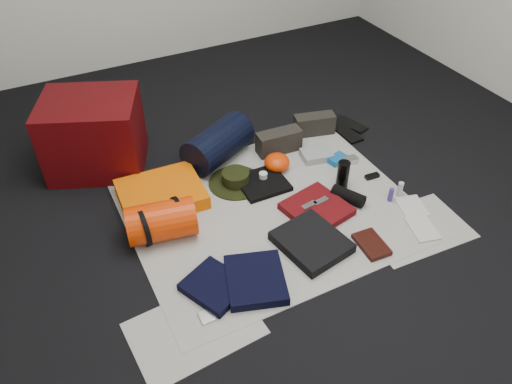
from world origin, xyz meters
name	(u,v)px	position (x,y,z in m)	size (l,w,h in m)	color
floor	(271,212)	(0.00, 0.00, -0.01)	(4.50, 4.50, 0.02)	black
newspaper_mat	(271,210)	(0.00, 0.00, 0.00)	(1.60, 1.30, 0.01)	beige
newspaper_sheet_front_left	(194,329)	(-0.70, -0.55, 0.00)	(0.58, 0.40, 0.00)	beige
newspaper_sheet_front_right	(415,229)	(0.65, -0.50, 0.00)	(0.58, 0.40, 0.00)	beige
red_cabinet	(94,134)	(-0.78, 0.90, 0.24)	(0.57, 0.47, 0.47)	#4B0508
sleeping_pad	(161,194)	(-0.54, 0.38, 0.05)	(0.48, 0.39, 0.09)	#F86802
stuff_sack	(161,221)	(-0.63, 0.09, 0.11)	(0.22, 0.22, 0.37)	red
sack_strap_left	(143,227)	(-0.73, 0.09, 0.11)	(0.22, 0.22, 0.03)	black
sack_strap_right	(179,215)	(-0.53, 0.09, 0.11)	(0.22, 0.22, 0.03)	black
navy_duffel	(218,144)	(-0.07, 0.60, 0.13)	(0.25, 0.25, 0.47)	black
boonie_brim	(236,183)	(-0.08, 0.32, 0.01)	(0.34, 0.34, 0.01)	black
boonie_crown	(236,177)	(-0.08, 0.32, 0.05)	(0.17, 0.17, 0.07)	black
hiking_boot_left	(279,141)	(0.33, 0.50, 0.08)	(0.30, 0.11, 0.15)	#292620
hiking_boot_right	(314,124)	(0.65, 0.58, 0.08)	(0.28, 0.11, 0.14)	#292620
flip_flop_left	(345,132)	(0.86, 0.48, 0.01)	(0.11, 0.29, 0.02)	black
flip_flop_right	(350,124)	(0.95, 0.55, 0.01)	(0.09, 0.26, 0.01)	black
trousers_navy_a	(215,286)	(-0.53, -0.38, 0.03)	(0.24, 0.28, 0.04)	black
trousers_navy_b	(256,280)	(-0.33, -0.44, 0.03)	(0.29, 0.33, 0.05)	black
trousers_charcoal	(312,242)	(0.06, -0.35, 0.03)	(0.31, 0.36, 0.06)	black
black_tshirt	(263,183)	(0.06, 0.23, 0.02)	(0.29, 0.27, 0.03)	black
red_shirt	(317,209)	(0.23, -0.13, 0.03)	(0.32, 0.32, 0.04)	#57090C
orange_stuff_sack	(277,162)	(0.22, 0.33, 0.06)	(0.16, 0.16, 0.11)	red
first_aid_pouch	(316,155)	(0.51, 0.32, 0.03)	(0.19, 0.14, 0.05)	gray
water_bottle	(343,175)	(0.49, -0.01, 0.10)	(0.07, 0.07, 0.19)	black
speaker	(348,196)	(0.44, -0.14, 0.05)	(0.08, 0.08, 0.20)	black
compact_camera	(350,160)	(0.67, 0.17, 0.03)	(0.10, 0.06, 0.04)	silver
cyan_case	(337,159)	(0.61, 0.22, 0.03)	(0.12, 0.08, 0.04)	#0F5595
toiletry_purple	(391,195)	(0.67, -0.25, 0.05)	(0.03, 0.03, 0.09)	#42267C
toiletry_clear	(400,189)	(0.75, -0.23, 0.05)	(0.03, 0.03, 0.10)	#A3A7A3
paperback_book	(371,244)	(0.34, -0.50, 0.02)	(0.13, 0.20, 0.03)	black
map_booklet	(422,228)	(0.68, -0.52, 0.01)	(0.13, 0.20, 0.01)	#BABAB1
map_printout	(412,207)	(0.75, -0.35, 0.01)	(0.15, 0.19, 0.01)	#BABAB1
sunglasses	(372,176)	(0.71, -0.02, 0.02)	(0.09, 0.04, 0.02)	black
key_cluster	(208,316)	(-0.62, -0.52, 0.01)	(0.07, 0.07, 0.01)	silver
tape_roll	(263,175)	(0.08, 0.26, 0.05)	(0.05, 0.05, 0.04)	beige
energy_bar_a	(309,205)	(0.19, -0.11, 0.06)	(0.10, 0.04, 0.01)	silver
energy_bar_b	(321,201)	(0.27, -0.11, 0.06)	(0.10, 0.04, 0.01)	silver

